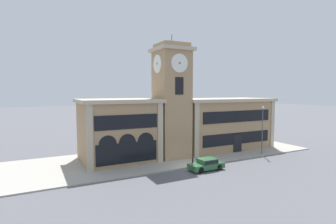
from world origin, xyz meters
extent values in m
plane|color=#56565B|center=(0.00, 0.00, 0.00)|extent=(300.00, 300.00, 0.00)
cube|color=#A39E93|center=(0.00, 6.30, 0.07)|extent=(42.83, 12.60, 0.15)
cube|color=#9E7F5B|center=(0.00, 5.48, 7.16)|extent=(4.11, 4.11, 14.32)
cube|color=tan|center=(0.00, 5.48, 14.54)|extent=(4.81, 4.81, 0.45)
cube|color=#9E7F5B|center=(0.00, 5.48, 15.07)|extent=(3.78, 3.78, 0.60)
cylinder|color=#4C4C51|center=(0.00, 5.48, 15.97)|extent=(0.10, 0.10, 1.20)
cylinder|color=silver|center=(0.00, 3.37, 12.63)|extent=(2.38, 0.10, 2.38)
cylinder|color=black|center=(0.00, 3.30, 12.63)|extent=(0.19, 0.04, 0.19)
cylinder|color=silver|center=(-2.11, 5.48, 12.63)|extent=(0.10, 2.38, 2.38)
cylinder|color=black|center=(-2.18, 5.48, 12.63)|extent=(0.04, 0.19, 0.19)
cube|color=black|center=(0.00, 3.38, 9.74)|extent=(1.15, 0.10, 2.20)
cube|color=#9E7F5B|center=(-6.99, 7.01, 3.81)|extent=(9.28, 7.18, 7.62)
cube|color=tan|center=(-6.99, 7.01, 7.84)|extent=(9.98, 7.88, 0.45)
cube|color=tan|center=(-11.28, 3.36, 3.81)|extent=(0.70, 0.16, 7.62)
cube|color=tan|center=(-2.71, 3.36, 3.81)|extent=(0.70, 0.16, 7.62)
cube|color=black|center=(-6.99, 3.38, 5.48)|extent=(7.61, 0.10, 1.68)
cube|color=black|center=(-6.99, 3.38, 1.83)|extent=(7.42, 0.10, 2.44)
cylinder|color=black|center=(-9.31, 3.37, 3.05)|extent=(2.04, 0.06, 2.04)
cylinder|color=black|center=(-6.99, 3.37, 3.05)|extent=(2.04, 0.06, 2.04)
cylinder|color=black|center=(-4.68, 3.37, 3.05)|extent=(2.04, 0.06, 2.04)
cube|color=#9E7F5B|center=(9.89, 7.01, 3.75)|extent=(15.06, 7.18, 7.50)
cube|color=tan|center=(9.89, 7.01, 7.72)|extent=(15.76, 7.88, 0.45)
cube|color=tan|center=(2.71, 3.36, 3.75)|extent=(0.70, 0.16, 7.50)
cube|color=tan|center=(17.07, 3.36, 3.75)|extent=(0.70, 0.16, 7.50)
cube|color=black|center=(9.89, 3.38, 5.40)|extent=(12.35, 0.10, 1.65)
cube|color=black|center=(9.89, 3.37, 1.35)|extent=(1.50, 0.12, 2.70)
cube|color=black|center=(9.89, 3.38, 2.16)|extent=(12.35, 0.10, 1.68)
cube|color=#285633|center=(0.81, -1.48, 0.50)|extent=(4.15, 1.77, 0.61)
cube|color=#285633|center=(0.97, -1.48, 1.06)|extent=(2.00, 1.58, 0.52)
cube|color=black|center=(0.97, -1.48, 1.06)|extent=(1.92, 1.62, 0.39)
cylinder|color=black|center=(-0.47, -2.25, 0.35)|extent=(0.71, 0.23, 0.71)
cylinder|color=black|center=(-0.48, -0.74, 0.35)|extent=(0.71, 0.23, 0.71)
cylinder|color=black|center=(2.09, -2.23, 0.35)|extent=(0.71, 0.23, 0.71)
cylinder|color=black|center=(2.08, -0.71, 0.35)|extent=(0.71, 0.23, 0.71)
cylinder|color=#4C4C51|center=(11.95, 0.67, 3.37)|extent=(0.12, 0.12, 6.43)
sphere|color=silver|center=(11.95, 0.67, 6.76)|extent=(0.36, 0.36, 0.36)
cylinder|color=black|center=(0.08, 0.27, 0.60)|extent=(0.18, 0.18, 0.90)
sphere|color=black|center=(0.08, 0.27, 1.13)|extent=(0.16, 0.16, 0.16)
camera|label=1|loc=(-16.66, -25.74, 9.00)|focal=28.00mm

